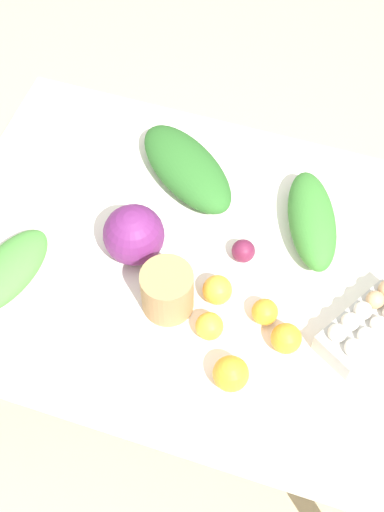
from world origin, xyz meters
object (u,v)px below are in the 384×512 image
(beet_root, at_px, (243,251))
(orange_1, at_px, (286,338))
(greens_bunch_dandelion, at_px, (312,220))
(orange_3, at_px, (217,290))
(orange_2, at_px, (231,374))
(orange_4, at_px, (265,312))
(greens_bunch_scallion, at_px, (187,168))
(paper_bag, at_px, (167,291))
(egg_carton, at_px, (368,323))
(cabbage_purple, at_px, (134,235))
(orange_0, at_px, (209,326))
(greens_bunch_chard, at_px, (8,271))

(beet_root, bearing_deg, orange_1, -51.90)
(greens_bunch_dandelion, xyz_separation_m, beet_root, (-0.14, -0.13, -0.02))
(orange_1, bearing_deg, orange_3, 158.67)
(orange_2, height_order, orange_4, orange_2)
(greens_bunch_dandelion, distance_m, orange_4, 0.29)
(greens_bunch_scallion, bearing_deg, orange_1, -46.90)
(paper_bag, bearing_deg, orange_4, 8.67)
(egg_carton, relative_size, orange_4, 4.30)
(egg_carton, relative_size, greens_bunch_dandelion, 0.91)
(greens_bunch_scallion, bearing_deg, egg_carton, -29.28)
(cabbage_purple, distance_m, orange_3, 0.25)
(greens_bunch_scallion, bearing_deg, orange_3, -60.41)
(cabbage_purple, distance_m, greens_bunch_dandelion, 0.46)
(orange_1, bearing_deg, egg_carton, 28.38)
(greens_bunch_dandelion, distance_m, orange_1, 0.34)
(greens_bunch_dandelion, bearing_deg, egg_carton, -51.97)
(cabbage_purple, bearing_deg, egg_carton, -4.20)
(beet_root, xyz_separation_m, orange_4, (0.10, -0.15, 0.00))
(greens_bunch_scallion, relative_size, beet_root, 5.79)
(orange_2, bearing_deg, beet_root, 100.97)
(orange_0, bearing_deg, orange_1, 7.56)
(cabbage_purple, bearing_deg, orange_2, -38.71)
(egg_carton, relative_size, greens_bunch_chard, 1.02)
(orange_3, bearing_deg, beet_root, 77.84)
(orange_1, xyz_separation_m, orange_4, (-0.07, 0.05, -0.00))
(orange_3, bearing_deg, paper_bag, -152.79)
(orange_0, xyz_separation_m, orange_1, (0.18, 0.02, 0.00))
(greens_bunch_chard, height_order, beet_root, greens_bunch_chard)
(greens_bunch_chard, relative_size, orange_1, 3.72)
(orange_1, xyz_separation_m, orange_2, (-0.10, -0.13, 0.01))
(greens_bunch_scallion, height_order, orange_2, greens_bunch_scallion)
(greens_bunch_chard, relative_size, orange_2, 3.25)
(greens_bunch_dandelion, height_order, greens_bunch_scallion, same)
(orange_2, bearing_deg, orange_0, 128.75)
(cabbage_purple, xyz_separation_m, greens_bunch_scallion, (0.05, 0.26, -0.03))
(beet_root, xyz_separation_m, orange_3, (-0.03, -0.13, 0.01))
(egg_carton, xyz_separation_m, beet_root, (-0.34, 0.11, -0.01))
(paper_bag, distance_m, orange_2, 0.25)
(orange_0, relative_size, orange_3, 0.92)
(orange_3, distance_m, orange_4, 0.13)
(paper_bag, distance_m, orange_1, 0.30)
(greens_bunch_scallion, relative_size, orange_4, 5.38)
(greens_bunch_chard, height_order, orange_1, greens_bunch_chard)
(orange_0, xyz_separation_m, orange_3, (-0.01, 0.10, 0.00))
(greens_bunch_chard, height_order, orange_4, greens_bunch_chard)
(orange_1, bearing_deg, paper_bag, 176.40)
(beet_root, bearing_deg, greens_bunch_scallion, 137.62)
(orange_0, height_order, orange_3, orange_3)
(orange_2, bearing_deg, orange_4, 80.03)
(orange_1, bearing_deg, greens_bunch_dandelion, 93.13)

